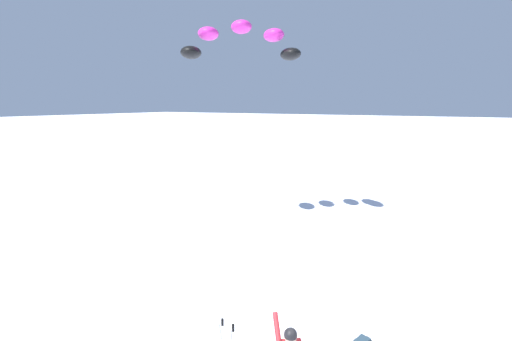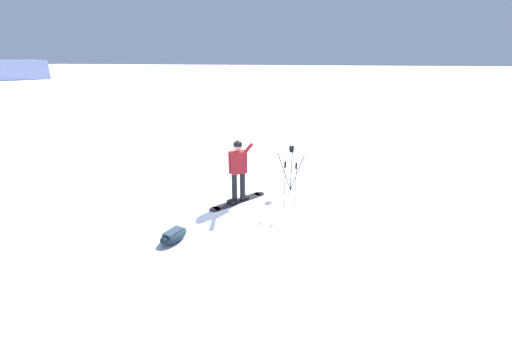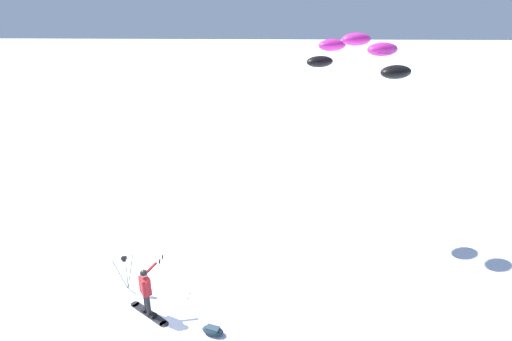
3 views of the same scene
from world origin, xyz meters
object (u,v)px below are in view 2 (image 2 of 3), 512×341
Objects in this scene: snowboarder at (238,165)px; snowboard at (238,201)px; camera_tripod at (291,159)px; ski_poles at (290,179)px; gear_bag_large at (174,235)px.

snowboarder is 1.13× the size of snowboard.
camera_tripod is 1.22m from ski_poles.
camera_tripod reaches higher than snowboard.
snowboard is 1.14× the size of camera_tripod.
snowboarder is at bearing 174.86° from ski_poles.
gear_bag_large is 2.97m from ski_poles.
ski_poles is (1.34, -0.10, 0.77)m from snowboard.
camera_tripod is at bearing 96.88° from ski_poles.
snowboard is at bearing 175.76° from ski_poles.
snowboarder is 1.38× the size of ski_poles.
ski_poles is (0.14, -1.20, -0.12)m from camera_tripod.
snowboarder is 2.23× the size of gear_bag_large.
ski_poles is at bearing -83.12° from camera_tripod.
snowboard is at bearing 71.25° from gear_bag_large.
gear_bag_large reaches higher than snowboard.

